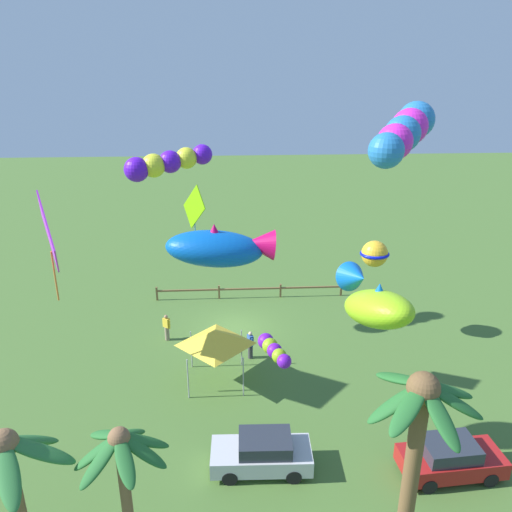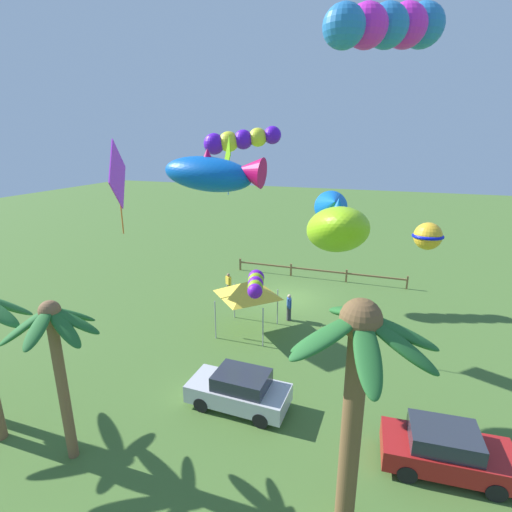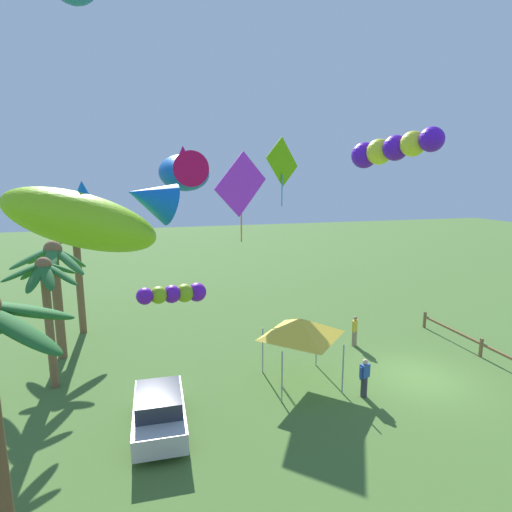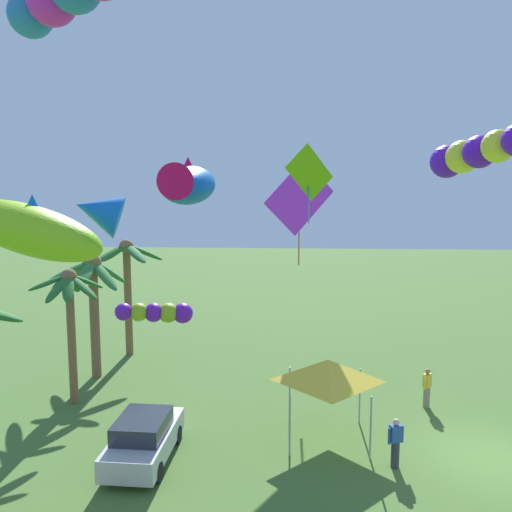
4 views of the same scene
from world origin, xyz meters
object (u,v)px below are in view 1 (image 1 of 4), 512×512
parked_car_1 (450,458)px  palm_tree_2 (9,474)px  kite_tube_4 (404,132)px  kite_fish_7 (374,303)px  palm_tree_1 (123,467)px  parked_car_0 (262,453)px  spectator_1 (250,345)px  kite_diamond_1 (48,234)px  festival_tent (215,338)px  kite_ball_6 (375,254)px  spectator_0 (167,327)px  kite_tube_3 (166,163)px  palm_tree_3 (419,423)px  kite_fish_5 (221,247)px  kite_tube_0 (273,349)px  kite_diamond_2 (194,208)px

parked_car_1 → palm_tree_2: bearing=13.9°
parked_car_1 → kite_tube_4: (2.79, -0.96, 12.16)m
kite_fish_7 → palm_tree_1: bearing=20.1°
parked_car_0 → parked_car_1: 7.23m
spectator_1 → kite_diamond_1: bearing=18.6°
parked_car_1 → festival_tent: size_ratio=1.40×
parked_car_1 → kite_ball_6: size_ratio=1.91×
palm_tree_2 → kite_ball_6: (-14.22, -14.33, 0.76)m
parked_car_0 → spectator_0: bearing=-64.8°
kite_tube_3 → parked_car_0: bearing=110.9°
palm_tree_1 → spectator_0: 14.64m
palm_tree_1 → palm_tree_3: palm_tree_3 is taller
spectator_0 → kite_diamond_1: bearing=52.3°
palm_tree_2 → kite_fish_7: size_ratio=1.41×
palm_tree_2 → kite_fish_5: 9.30m
kite_tube_3 → kite_tube_4: 14.46m
kite_tube_0 → kite_tube_3: 12.76m
kite_tube_0 → kite_fish_7: 4.54m
kite_diamond_1 → kite_diamond_2: size_ratio=1.82×
kite_tube_0 → kite_diamond_1: size_ratio=0.45×
palm_tree_2 → kite_fish_5: (-5.93, -5.57, 4.51)m
kite_fish_5 → parked_car_0: bearing=137.9°
palm_tree_3 → kite_diamond_1: bearing=-33.0°
kite_tube_0 → parked_car_0: bearing=55.7°
parked_car_0 → parked_car_1: same height
spectator_0 → kite_ball_6: 12.41m
kite_tube_0 → kite_tube_3: (4.80, -10.72, 4.99)m
palm_tree_2 → parked_car_1: size_ratio=1.44×
palm_tree_3 → kite_diamond_2: bearing=-51.3°
kite_tube_3 → kite_tube_4: size_ratio=1.15×
spectator_1 → kite_diamond_1: kite_diamond_1 is taller
spectator_0 → palm_tree_2: bearing=79.9°
parked_car_0 → kite_tube_3: bearing=-69.1°
kite_tube_0 → kite_diamond_2: kite_diamond_2 is taller
festival_tent → parked_car_0: bearing=107.4°
palm_tree_2 → kite_diamond_1: 10.23m
parked_car_1 → kite_diamond_2: bearing=-31.4°
palm_tree_3 → kite_ball_6: 13.74m
kite_tube_0 → kite_tube_4: (-3.96, 0.40, 7.94)m
kite_tube_3 → spectator_0: bearing=71.9°
palm_tree_3 → kite_diamond_2: 12.04m
kite_diamond_2 → kite_ball_6: bearing=-153.3°
palm_tree_3 → parked_car_1: size_ratio=1.64×
kite_diamond_2 → kite_fish_5: (-1.16, 4.00, -0.36)m
kite_tube_0 → kite_fish_7: bearing=147.6°
parked_car_1 → kite_tube_4: size_ratio=1.01×
kite_diamond_1 → kite_ball_6: (-15.58, -4.96, -3.14)m
kite_tube_0 → spectator_1: bearing=-85.9°
parked_car_0 → kite_fish_5: kite_fish_5 is taller
spectator_0 → kite_fish_7: size_ratio=0.39×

